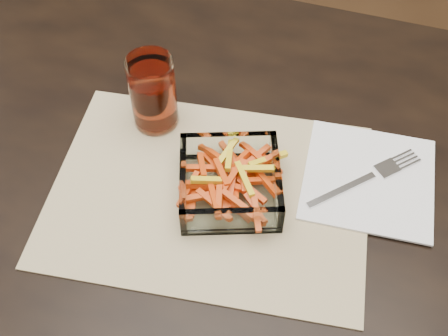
{
  "coord_description": "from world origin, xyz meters",
  "views": [
    {
      "loc": [
        0.13,
        -0.45,
        1.42
      ],
      "look_at": [
        -0.02,
        0.0,
        0.78
      ],
      "focal_mm": 45.0,
      "sensor_mm": 36.0,
      "label": 1
    }
  ],
  "objects": [
    {
      "name": "fork",
      "position": [
        0.18,
        0.07,
        0.76
      ],
      "size": [
        0.15,
        0.15,
        0.0
      ],
      "rotation": [
        0.0,
        0.0,
        -0.77
      ],
      "color": "silver",
      "rests_on": "napkin"
    },
    {
      "name": "napkin",
      "position": [
        0.18,
        0.07,
        0.76
      ],
      "size": [
        0.2,
        0.2,
        0.0
      ],
      "primitive_type": "cube",
      "rotation": [
        0.0,
        0.0,
        0.07
      ],
      "color": "white",
      "rests_on": "placemat"
    },
    {
      "name": "tumbler",
      "position": [
        -0.15,
        0.08,
        0.81
      ],
      "size": [
        0.07,
        0.07,
        0.12
      ],
      "color": "white",
      "rests_on": "placemat"
    },
    {
      "name": "glass_bowl",
      "position": [
        -0.0,
        -0.02,
        0.78
      ],
      "size": [
        0.18,
        0.18,
        0.05
      ],
      "rotation": [
        0.0,
        0.0,
        0.34
      ],
      "color": "white",
      "rests_on": "placemat"
    },
    {
      "name": "dining_table",
      "position": [
        0.0,
        0.0,
        0.66
      ],
      "size": [
        1.6,
        0.9,
        0.75
      ],
      "color": "black",
      "rests_on": "ground"
    },
    {
      "name": "placemat",
      "position": [
        -0.03,
        -0.02,
        0.75
      ],
      "size": [
        0.49,
        0.38,
        0.0
      ],
      "primitive_type": "cube",
      "rotation": [
        0.0,
        0.0,
        0.12
      ],
      "color": "tan",
      "rests_on": "dining_table"
    }
  ]
}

